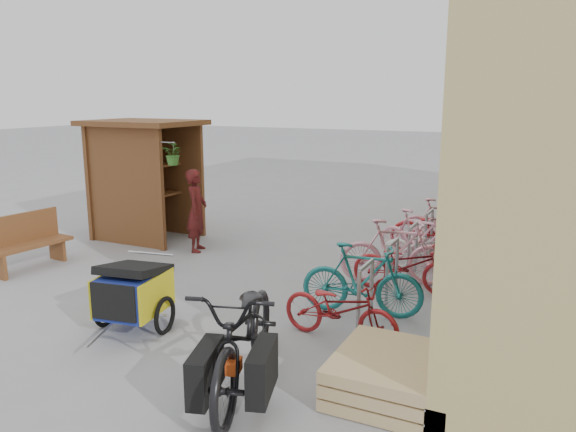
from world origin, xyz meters
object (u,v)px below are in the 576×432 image
at_px(cargo_bike, 246,335).
at_px(bike_3, 395,252).
at_px(bike_1, 362,280).
at_px(shopping_carts, 489,202).
at_px(bike_5, 418,238).
at_px(person_kiosk, 197,211).
at_px(bike_6, 439,229).
at_px(pallet_stack, 387,375).
at_px(child_trailer, 133,291).
at_px(bike_7, 442,223).
at_px(kiosk, 141,163).
at_px(bike_2, 406,265).
at_px(bike_0, 340,309).
at_px(bike_4, 429,248).
at_px(bench, 25,241).

relative_size(cargo_bike, bike_3, 1.40).
height_order(bike_1, bike_3, bike_3).
distance_m(shopping_carts, bike_5, 3.41).
xyz_separation_m(shopping_carts, person_kiosk, (-4.70, -4.26, 0.16)).
xyz_separation_m(cargo_bike, bike_5, (0.52, 4.99, -0.11)).
relative_size(person_kiosk, bike_6, 0.88).
relative_size(pallet_stack, child_trailer, 0.77).
relative_size(bike_3, bike_7, 1.07).
xyz_separation_m(kiosk, shopping_carts, (6.28, 3.91, -0.94)).
xyz_separation_m(bike_2, bike_3, (-0.24, 0.27, 0.10)).
distance_m(bike_0, bike_4, 3.18).
bearing_deg(bike_6, bike_5, 155.59).
height_order(person_kiosk, bike_0, person_kiosk).
bearing_deg(bike_2, bike_7, -4.08).
height_order(bike_2, bike_5, bike_5).
bearing_deg(bike_7, bike_5, 162.91).
distance_m(child_trailer, bike_6, 5.83).
distance_m(bike_2, bike_7, 2.76).
xyz_separation_m(bench, bike_1, (5.78, 0.53, 0.01)).
relative_size(bench, bike_5, 0.95).
distance_m(bike_3, bike_4, 0.91).
xyz_separation_m(bike_0, bike_5, (0.10, 3.50, 0.08)).
distance_m(pallet_stack, bike_5, 4.53).
xyz_separation_m(bike_3, bike_6, (0.26, 2.04, -0.05)).
bearing_deg(bike_7, bike_3, 164.04).
bearing_deg(shopping_carts, bike_5, -102.91).
distance_m(bike_0, bike_6, 4.37).
height_order(child_trailer, bike_6, bike_6).
relative_size(bike_4, bike_7, 0.97).
bearing_deg(bike_3, shopping_carts, -25.60).
xyz_separation_m(person_kiosk, bike_6, (4.12, 1.79, -0.31)).
relative_size(shopping_carts, bike_4, 1.28).
relative_size(child_trailer, bike_0, 1.03).
xyz_separation_m(bench, shopping_carts, (6.68, 6.45, 0.14)).
bearing_deg(pallet_stack, shopping_carts, 90.00).
height_order(bike_3, bike_6, bike_3).
bearing_deg(cargo_bike, bike_2, 61.97).
xyz_separation_m(person_kiosk, bike_3, (3.86, -0.24, -0.26)).
bearing_deg(pallet_stack, bike_3, 104.44).
distance_m(shopping_carts, bike_6, 2.54).
bearing_deg(kiosk, bike_2, -8.66).
distance_m(kiosk, person_kiosk, 1.79).
bearing_deg(bike_0, bike_1, 9.99).
height_order(person_kiosk, bike_4, person_kiosk).
bearing_deg(bike_3, bike_2, -153.92).
height_order(shopping_carts, bike_5, shopping_carts).
relative_size(cargo_bike, bike_5, 1.50).
bearing_deg(bench, person_kiosk, 53.70).
bearing_deg(bike_1, shopping_carts, -17.18).
relative_size(bike_4, bike_5, 0.98).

